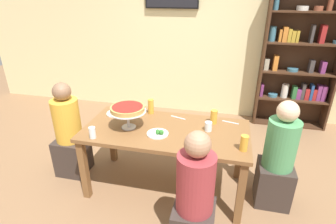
# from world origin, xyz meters

# --- Properties ---
(ground_plane) EXTENTS (12.00, 12.00, 0.00)m
(ground_plane) POSITION_xyz_m (0.00, 0.00, 0.00)
(ground_plane) COLOR #846042
(rear_partition) EXTENTS (8.00, 0.12, 2.80)m
(rear_partition) POSITION_xyz_m (0.00, 2.20, 1.40)
(rear_partition) COLOR beige
(rear_partition) RESTS_ON ground_plane
(dining_table) EXTENTS (1.70, 0.83, 0.74)m
(dining_table) POSITION_xyz_m (0.00, 0.00, 0.65)
(dining_table) COLOR brown
(dining_table) RESTS_ON ground_plane
(bookshelf) EXTENTS (1.10, 0.30, 2.21)m
(bookshelf) POSITION_xyz_m (1.61, 2.01, 1.10)
(bookshelf) COLOR #422819
(bookshelf) RESTS_ON ground_plane
(diner_head_east) EXTENTS (0.34, 0.34, 1.15)m
(diner_head_east) POSITION_xyz_m (1.14, 0.03, 0.49)
(diner_head_east) COLOR #382D28
(diner_head_east) RESTS_ON ground_plane
(diner_head_west) EXTENTS (0.34, 0.34, 1.15)m
(diner_head_west) POSITION_xyz_m (-1.17, 0.02, 0.49)
(diner_head_west) COLOR #382D28
(diner_head_west) RESTS_ON ground_plane
(diner_near_right) EXTENTS (0.34, 0.34, 1.15)m
(diner_near_right) POSITION_xyz_m (0.41, -0.72, 0.49)
(diner_near_right) COLOR #382D28
(diner_near_right) RESTS_ON ground_plane
(deep_dish_pizza_stand) EXTENTS (0.38, 0.38, 0.24)m
(deep_dish_pizza_stand) POSITION_xyz_m (-0.39, -0.06, 0.94)
(deep_dish_pizza_stand) COLOR silver
(deep_dish_pizza_stand) RESTS_ON dining_table
(salad_plate_near_diner) EXTENTS (0.24, 0.24, 0.07)m
(salad_plate_near_diner) POSITION_xyz_m (-0.64, 0.23, 0.75)
(salad_plate_near_diner) COLOR white
(salad_plate_near_diner) RESTS_ON dining_table
(salad_plate_far_diner) EXTENTS (0.22, 0.22, 0.06)m
(salad_plate_far_diner) POSITION_xyz_m (-0.05, -0.13, 0.76)
(salad_plate_far_diner) COLOR white
(salad_plate_far_diner) RESTS_ON dining_table
(beer_glass_amber_tall) EXTENTS (0.07, 0.07, 0.15)m
(beer_glass_amber_tall) POSITION_xyz_m (0.47, 0.25, 0.82)
(beer_glass_amber_tall) COLOR gold
(beer_glass_amber_tall) RESTS_ON dining_table
(beer_glass_amber_short) EXTENTS (0.07, 0.07, 0.15)m
(beer_glass_amber_short) POSITION_xyz_m (0.77, -0.23, 0.81)
(beer_glass_amber_short) COLOR gold
(beer_glass_amber_short) RESTS_ON dining_table
(beer_glass_amber_spare) EXTENTS (0.07, 0.07, 0.17)m
(beer_glass_amber_spare) POSITION_xyz_m (-0.26, 0.34, 0.82)
(beer_glass_amber_spare) COLOR gold
(beer_glass_amber_spare) RESTS_ON dining_table
(water_glass_clear_near) EXTENTS (0.06, 0.06, 0.11)m
(water_glass_clear_near) POSITION_xyz_m (-0.65, -0.33, 0.80)
(water_glass_clear_near) COLOR white
(water_glass_clear_near) RESTS_ON dining_table
(water_glass_clear_far) EXTENTS (0.07, 0.07, 0.10)m
(water_glass_clear_far) POSITION_xyz_m (0.43, 0.07, 0.79)
(water_glass_clear_far) COLOR white
(water_glass_clear_far) RESTS_ON dining_table
(cutlery_fork_near) EXTENTS (0.18, 0.06, 0.00)m
(cutlery_fork_near) POSITION_xyz_m (0.65, 0.30, 0.74)
(cutlery_fork_near) COLOR silver
(cutlery_fork_near) RESTS_ON dining_table
(cutlery_knife_near) EXTENTS (0.18, 0.07, 0.00)m
(cutlery_knife_near) POSITION_xyz_m (0.07, 0.29, 0.74)
(cutlery_knife_near) COLOR silver
(cutlery_knife_near) RESTS_ON dining_table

